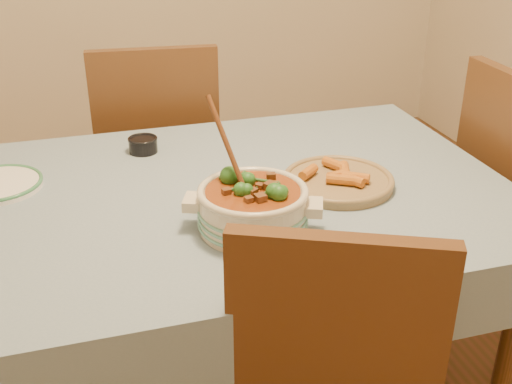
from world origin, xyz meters
TOP-DOWN VIEW (x-y plane):
  - dining_table at (0.00, 0.00)m, footprint 1.68×1.08m
  - stew_casserole at (0.07, -0.22)m, footprint 0.34×0.34m
  - condiment_bowl at (-0.13, 0.34)m, footprint 0.11×0.11m
  - fried_plate at (0.36, -0.06)m, footprint 0.40×0.40m
  - chair_far at (-0.02, 0.83)m, footprint 0.50×0.50m

SIDE VIEW (x-z plane):
  - chair_far at x=-0.02m, z-range 0.07..1.06m
  - dining_table at x=0.00m, z-range 0.29..1.04m
  - fried_plate at x=0.36m, z-range 0.75..0.80m
  - condiment_bowl at x=-0.13m, z-range 0.76..0.81m
  - stew_casserole at x=0.07m, z-range 0.67..0.98m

